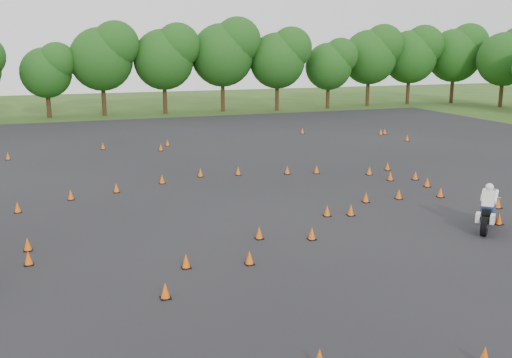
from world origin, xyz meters
The scene contains 5 objects.
ground centered at (0.00, 0.00, 0.00)m, with size 140.00×140.00×0.00m, color #2D5119.
asphalt_pad centered at (0.00, 6.00, 0.01)m, with size 62.00×62.00×0.00m, color black.
treeline centered at (1.72, 34.82, 4.63)m, with size 87.30×32.41×10.42m.
traffic_cones centered at (-0.11, 5.59, 0.23)m, with size 36.43×33.19×0.45m.
rider_white centered at (7.32, -2.28, 0.95)m, with size 2.44×0.75×1.89m, color white, non-canonical shape.
Camera 1 is at (-8.19, -19.25, 6.98)m, focal length 40.00 mm.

